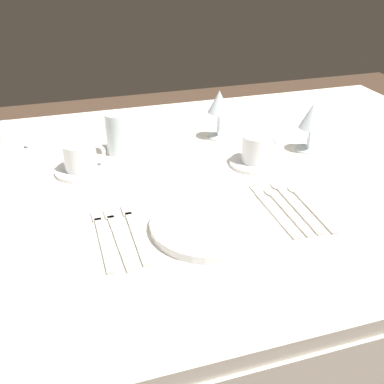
% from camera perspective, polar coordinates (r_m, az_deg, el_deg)
% --- Properties ---
extents(ground_plane, '(6.00, 6.00, 0.00)m').
position_cam_1_polar(ground_plane, '(1.61, -0.96, -22.13)').
color(ground_plane, '#4C3828').
extents(dining_table, '(1.80, 1.11, 0.74)m').
position_cam_1_polar(dining_table, '(1.17, -1.23, -1.75)').
color(dining_table, silver).
rests_on(dining_table, ground).
extents(dinner_plate, '(0.24, 0.24, 0.02)m').
position_cam_1_polar(dinner_plate, '(0.93, 2.18, -4.10)').
color(dinner_plate, white).
rests_on(dinner_plate, dining_table).
extents(fork_outer, '(0.02, 0.22, 0.00)m').
position_cam_1_polar(fork_outer, '(0.93, -7.30, -4.78)').
color(fork_outer, beige).
rests_on(fork_outer, dining_table).
extents(fork_inner, '(0.03, 0.23, 0.00)m').
position_cam_1_polar(fork_inner, '(0.92, -9.42, -5.29)').
color(fork_inner, beige).
rests_on(fork_inner, dining_table).
extents(fork_salad, '(0.02, 0.22, 0.00)m').
position_cam_1_polar(fork_salad, '(0.92, -11.27, -5.50)').
color(fork_salad, beige).
rests_on(fork_salad, dining_table).
extents(dinner_knife, '(0.02, 0.23, 0.00)m').
position_cam_1_polar(dinner_knife, '(1.00, 10.24, -2.35)').
color(dinner_knife, beige).
rests_on(dinner_knife, dining_table).
extents(spoon_soup, '(0.03, 0.21, 0.01)m').
position_cam_1_polar(spoon_soup, '(1.03, 11.16, -1.52)').
color(spoon_soup, beige).
rests_on(spoon_soup, dining_table).
extents(spoon_dessert, '(0.03, 0.23, 0.01)m').
position_cam_1_polar(spoon_dessert, '(1.05, 12.16, -0.94)').
color(spoon_dessert, beige).
rests_on(spoon_dessert, dining_table).
extents(spoon_tea, '(0.03, 0.21, 0.01)m').
position_cam_1_polar(spoon_tea, '(1.05, 14.03, -1.14)').
color(spoon_tea, beige).
rests_on(spoon_tea, dining_table).
extents(saucer_left, '(0.13, 0.13, 0.01)m').
position_cam_1_polar(saucer_left, '(1.18, -13.69, 2.70)').
color(saucer_left, white).
rests_on(saucer_left, dining_table).
extents(coffee_cup_left, '(0.10, 0.08, 0.07)m').
position_cam_1_polar(coffee_cup_left, '(1.17, -13.83, 4.43)').
color(coffee_cup_left, white).
rests_on(coffee_cup_left, saucer_left).
extents(saucer_right, '(0.13, 0.13, 0.01)m').
position_cam_1_polar(saucer_right, '(1.20, 7.88, 3.67)').
color(saucer_right, white).
rests_on(saucer_right, dining_table).
extents(coffee_cup_right, '(0.10, 0.07, 0.07)m').
position_cam_1_polar(coffee_cup_right, '(1.18, 8.11, 5.46)').
color(coffee_cup_right, white).
rests_on(coffee_cup_right, saucer_right).
extents(saucer_far, '(0.12, 0.12, 0.01)m').
position_cam_1_polar(saucer_far, '(1.34, -21.95, 4.64)').
color(saucer_far, white).
rests_on(saucer_far, dining_table).
extents(coffee_cup_far, '(0.10, 0.08, 0.07)m').
position_cam_1_polar(coffee_cup_far, '(1.33, -22.21, 6.30)').
color(coffee_cup_far, white).
rests_on(coffee_cup_far, saucer_far).
extents(wine_glass_centre, '(0.07, 0.07, 0.14)m').
position_cam_1_polar(wine_glass_centre, '(1.32, 3.43, 10.88)').
color(wine_glass_centre, silver).
rests_on(wine_glass_centre, dining_table).
extents(wine_glass_left, '(0.07, 0.07, 0.13)m').
position_cam_1_polar(wine_glass_left, '(1.28, 14.80, 8.87)').
color(wine_glass_left, silver).
rests_on(wine_glass_left, dining_table).
extents(drink_tumbler, '(0.07, 0.07, 0.11)m').
position_cam_1_polar(drink_tumbler, '(1.25, -9.26, 7.03)').
color(drink_tumbler, silver).
rests_on(drink_tumbler, dining_table).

